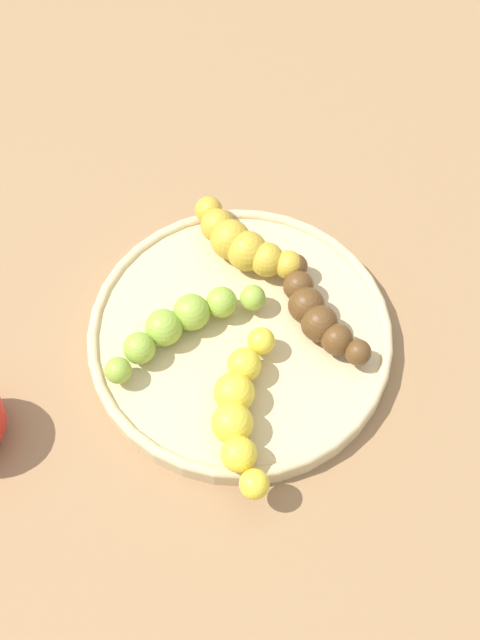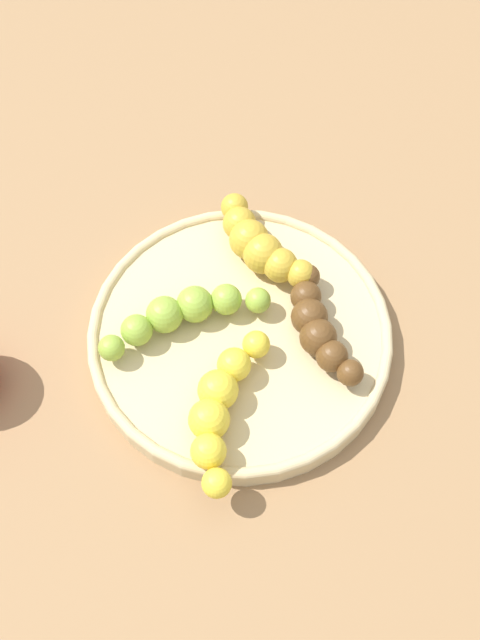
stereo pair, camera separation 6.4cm
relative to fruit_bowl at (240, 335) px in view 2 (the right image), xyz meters
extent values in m
plane|color=#936D47|center=(0.00, 0.00, -0.01)|extent=(2.40, 2.40, 0.00)
cylinder|color=#D1B784|center=(0.00, 0.00, 0.00)|extent=(0.27, 0.27, 0.02)
torus|color=#D1B784|center=(0.00, 0.00, 0.01)|extent=(0.27, 0.27, 0.01)
sphere|color=#593819|center=(0.07, 0.03, 0.02)|extent=(0.02, 0.02, 0.02)
sphere|color=#593819|center=(0.06, 0.01, 0.02)|extent=(0.03, 0.03, 0.03)
sphere|color=#593819|center=(0.06, -0.01, 0.02)|extent=(0.03, 0.03, 0.03)
sphere|color=#593819|center=(0.06, -0.03, 0.02)|extent=(0.03, 0.03, 0.03)
sphere|color=#593819|center=(0.07, -0.05, 0.02)|extent=(0.03, 0.03, 0.03)
sphere|color=#593819|center=(0.08, -0.07, 0.02)|extent=(0.02, 0.02, 0.02)
sphere|color=gold|center=(0.02, 0.12, 0.03)|extent=(0.03, 0.03, 0.03)
sphere|color=gold|center=(0.02, 0.10, 0.03)|extent=(0.03, 0.03, 0.03)
sphere|color=gold|center=(0.03, 0.08, 0.03)|extent=(0.04, 0.04, 0.04)
sphere|color=gold|center=(0.04, 0.06, 0.03)|extent=(0.04, 0.04, 0.04)
sphere|color=gold|center=(0.05, 0.05, 0.03)|extent=(0.03, 0.03, 0.03)
sphere|color=gold|center=(0.06, 0.03, 0.03)|extent=(0.03, 0.03, 0.03)
sphere|color=#8CAD38|center=(0.02, 0.02, 0.02)|extent=(0.02, 0.02, 0.02)
sphere|color=#8CAD38|center=(-0.01, 0.02, 0.02)|extent=(0.03, 0.03, 0.03)
sphere|color=#8CAD38|center=(-0.03, 0.03, 0.02)|extent=(0.03, 0.03, 0.03)
sphere|color=#8CAD38|center=(-0.06, 0.02, 0.02)|extent=(0.03, 0.03, 0.03)
sphere|color=#8CAD38|center=(-0.09, 0.01, 0.02)|extent=(0.03, 0.03, 0.03)
sphere|color=#8CAD38|center=(-0.11, 0.00, 0.02)|extent=(0.02, 0.02, 0.02)
sphere|color=yellow|center=(0.01, -0.03, 0.02)|extent=(0.02, 0.02, 0.02)
sphere|color=yellow|center=(-0.01, -0.04, 0.02)|extent=(0.03, 0.03, 0.03)
sphere|color=yellow|center=(-0.03, -0.06, 0.02)|extent=(0.03, 0.03, 0.03)
sphere|color=yellow|center=(-0.04, -0.08, 0.02)|extent=(0.03, 0.03, 0.03)
sphere|color=yellow|center=(-0.05, -0.11, 0.02)|extent=(0.03, 0.03, 0.03)
sphere|color=yellow|center=(-0.05, -0.13, 0.02)|extent=(0.02, 0.02, 0.02)
camera|label=1|loc=(-0.13, -0.29, 0.58)|focal=42.25mm
camera|label=2|loc=(-0.07, -0.31, 0.58)|focal=42.25mm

